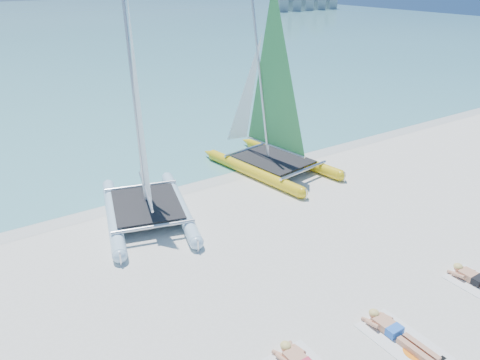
% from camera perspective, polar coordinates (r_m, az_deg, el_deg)
% --- Properties ---
extents(ground, '(140.00, 140.00, 0.00)m').
position_cam_1_polar(ground, '(13.27, 6.53, -8.44)').
color(ground, white).
rests_on(ground, ground).
extents(wet_sand_strip, '(140.00, 1.40, 0.01)m').
position_cam_1_polar(wet_sand_strip, '(17.28, -5.13, -0.16)').
color(wet_sand_strip, silver).
rests_on(wet_sand_strip, ground).
extents(catamaran_blue, '(3.78, 5.68, 7.10)m').
position_cam_1_polar(catamaran_blue, '(14.34, -11.91, 3.28)').
color(catamaran_blue, '#BEE9FA').
rests_on(catamaran_blue, ground).
extents(catamaran_yellow, '(3.34, 5.88, 7.31)m').
position_cam_1_polar(catamaran_yellow, '(17.87, 3.01, 8.60)').
color(catamaran_yellow, yellow).
rests_on(catamaran_yellow, ground).
extents(towel_b, '(1.00, 1.85, 0.02)m').
position_cam_1_polar(towel_b, '(10.93, 19.22, -18.12)').
color(towel_b, silver).
rests_on(towel_b, ground).
extents(sunbather_b, '(0.37, 1.73, 0.26)m').
position_cam_1_polar(sunbather_b, '(10.94, 18.49, -17.19)').
color(sunbather_b, tan).
rests_on(sunbather_b, towel_b).
extents(sunbather_c, '(0.37, 1.73, 0.26)m').
position_cam_1_polar(sunbather_c, '(13.20, 27.25, -10.92)').
color(sunbather_c, tan).
rests_on(sunbather_c, towel_c).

